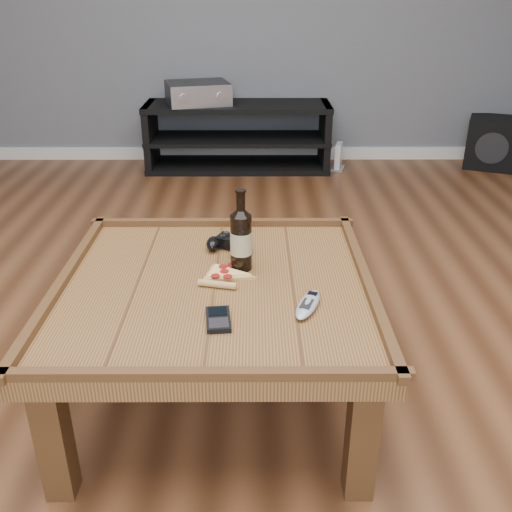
{
  "coord_description": "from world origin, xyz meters",
  "views": [
    {
      "loc": [
        0.13,
        -1.61,
        1.32
      ],
      "look_at": [
        0.13,
        0.06,
        0.52
      ],
      "focal_mm": 40.0,
      "sensor_mm": 36.0,
      "label": 1
    }
  ],
  "objects_px": {
    "pizza_slice": "(223,275)",
    "remote_control": "(308,304)",
    "beer_bottle": "(241,238)",
    "subwoofer": "(492,142)",
    "game_console": "(338,158)",
    "av_receiver": "(198,93)",
    "smartphone": "(218,319)",
    "game_controller": "(229,244)",
    "coffee_table": "(215,300)",
    "media_console": "(238,137)"
  },
  "relations": [
    {
      "from": "pizza_slice",
      "to": "remote_control",
      "type": "height_order",
      "value": "remote_control"
    },
    {
      "from": "beer_bottle",
      "to": "subwoofer",
      "type": "height_order",
      "value": "beer_bottle"
    },
    {
      "from": "beer_bottle",
      "to": "remote_control",
      "type": "distance_m",
      "value": 0.35
    },
    {
      "from": "subwoofer",
      "to": "game_console",
      "type": "relative_size",
      "value": 2.41
    },
    {
      "from": "beer_bottle",
      "to": "av_receiver",
      "type": "xyz_separation_m",
      "value": [
        -0.38,
        2.63,
        0.02
      ]
    },
    {
      "from": "smartphone",
      "to": "beer_bottle",
      "type": "bearing_deg",
      "value": 74.14
    },
    {
      "from": "subwoofer",
      "to": "game_console",
      "type": "xyz_separation_m",
      "value": [
        -1.21,
        -0.09,
        -0.1
      ]
    },
    {
      "from": "smartphone",
      "to": "game_console",
      "type": "height_order",
      "value": "smartphone"
    },
    {
      "from": "av_receiver",
      "to": "game_controller",
      "type": "bearing_deg",
      "value": -97.67
    },
    {
      "from": "coffee_table",
      "to": "media_console",
      "type": "height_order",
      "value": "media_console"
    },
    {
      "from": "beer_bottle",
      "to": "pizza_slice",
      "type": "relative_size",
      "value": 1.13
    },
    {
      "from": "smartphone",
      "to": "av_receiver",
      "type": "height_order",
      "value": "av_receiver"
    },
    {
      "from": "remote_control",
      "to": "beer_bottle",
      "type": "bearing_deg",
      "value": 148.16
    },
    {
      "from": "media_console",
      "to": "smartphone",
      "type": "xyz_separation_m",
      "value": [
        0.02,
        -2.98,
        0.21
      ]
    },
    {
      "from": "beer_bottle",
      "to": "smartphone",
      "type": "xyz_separation_m",
      "value": [
        -0.06,
        -0.34,
        -0.1
      ]
    },
    {
      "from": "media_console",
      "to": "subwoofer",
      "type": "xyz_separation_m",
      "value": [
        1.99,
        0.05,
        -0.06
      ]
    },
    {
      "from": "av_receiver",
      "to": "subwoofer",
      "type": "relative_size",
      "value": 1.08
    },
    {
      "from": "av_receiver",
      "to": "game_console",
      "type": "bearing_deg",
      "value": -17.05
    },
    {
      "from": "game_console",
      "to": "game_controller",
      "type": "bearing_deg",
      "value": -91.82
    },
    {
      "from": "beer_bottle",
      "to": "remote_control",
      "type": "relative_size",
      "value": 1.49
    },
    {
      "from": "av_receiver",
      "to": "smartphone",
      "type": "bearing_deg",
      "value": -99.11
    },
    {
      "from": "smartphone",
      "to": "game_controller",
      "type": "bearing_deg",
      "value": 82.58
    },
    {
      "from": "pizza_slice",
      "to": "subwoofer",
      "type": "bearing_deg",
      "value": 67.4
    },
    {
      "from": "beer_bottle",
      "to": "smartphone",
      "type": "height_order",
      "value": "beer_bottle"
    },
    {
      "from": "game_controller",
      "to": "remote_control",
      "type": "relative_size",
      "value": 0.96
    },
    {
      "from": "av_receiver",
      "to": "game_console",
      "type": "relative_size",
      "value": 2.59
    },
    {
      "from": "coffee_table",
      "to": "beer_bottle",
      "type": "distance_m",
      "value": 0.22
    },
    {
      "from": "coffee_table",
      "to": "game_controller",
      "type": "distance_m",
      "value": 0.27
    },
    {
      "from": "game_console",
      "to": "smartphone",
      "type": "bearing_deg",
      "value": -89.41
    },
    {
      "from": "coffee_table",
      "to": "media_console",
      "type": "relative_size",
      "value": 0.74
    },
    {
      "from": "remote_control",
      "to": "av_receiver",
      "type": "relative_size",
      "value": 0.35
    },
    {
      "from": "subwoofer",
      "to": "coffee_table",
      "type": "bearing_deg",
      "value": -103.49
    },
    {
      "from": "remote_control",
      "to": "subwoofer",
      "type": "xyz_separation_m",
      "value": [
        1.71,
        2.95,
        -0.27
      ]
    },
    {
      "from": "coffee_table",
      "to": "av_receiver",
      "type": "xyz_separation_m",
      "value": [
        -0.29,
        2.74,
        0.19
      ]
    },
    {
      "from": "smartphone",
      "to": "remote_control",
      "type": "distance_m",
      "value": 0.27
    },
    {
      "from": "game_console",
      "to": "coffee_table",
      "type": "bearing_deg",
      "value": -91.05
    },
    {
      "from": "coffee_table",
      "to": "media_console",
      "type": "distance_m",
      "value": 2.75
    },
    {
      "from": "game_controller",
      "to": "game_console",
      "type": "relative_size",
      "value": 0.88
    },
    {
      "from": "coffee_table",
      "to": "smartphone",
      "type": "height_order",
      "value": "coffee_table"
    },
    {
      "from": "media_console",
      "to": "game_console",
      "type": "bearing_deg",
      "value": -2.95
    },
    {
      "from": "beer_bottle",
      "to": "game_console",
      "type": "relative_size",
      "value": 1.36
    },
    {
      "from": "coffee_table",
      "to": "media_console",
      "type": "xyz_separation_m",
      "value": [
        0.0,
        2.75,
        -0.15
      ]
    },
    {
      "from": "media_console",
      "to": "game_controller",
      "type": "xyz_separation_m",
      "value": [
        0.04,
        -2.5,
        0.23
      ]
    },
    {
      "from": "coffee_table",
      "to": "beer_bottle",
      "type": "xyz_separation_m",
      "value": [
        0.08,
        0.11,
        0.17
      ]
    },
    {
      "from": "game_controller",
      "to": "subwoofer",
      "type": "distance_m",
      "value": 3.22
    },
    {
      "from": "game_controller",
      "to": "smartphone",
      "type": "bearing_deg",
      "value": -66.51
    },
    {
      "from": "media_console",
      "to": "game_controller",
      "type": "bearing_deg",
      "value": -89.16
    },
    {
      "from": "media_console",
      "to": "coffee_table",
      "type": "bearing_deg",
      "value": -90.0
    },
    {
      "from": "media_console",
      "to": "subwoofer",
      "type": "relative_size",
      "value": 2.85
    },
    {
      "from": "remote_control",
      "to": "av_receiver",
      "type": "distance_m",
      "value": 2.96
    }
  ]
}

